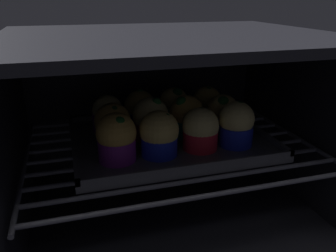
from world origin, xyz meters
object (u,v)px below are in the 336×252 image
Objects in this scene: muffin_row2_col1 at (140,110)px; muffin_row0_col1 at (159,135)px; muffin_row2_col3 at (207,104)px; muffin_row1_col3 at (223,114)px; muffin_row1_col0 at (113,125)px; muffin_row2_col2 at (174,106)px; muffin_row0_col2 at (200,130)px; muffin_row0_col3 at (236,124)px; muffin_row1_col2 at (186,116)px; baking_tray at (168,139)px; muffin_row1_col1 at (151,120)px; muffin_row0_col0 at (117,138)px; muffin_row2_col0 at (108,114)px.

muffin_row0_col1 is at bearing -89.64° from muffin_row2_col1.
muffin_row1_col3 is at bearing -87.93° from muffin_row2_col3.
muffin_row1_col0 is at bearing 179.14° from muffin_row1_col3.
muffin_row0_col1 is at bearing -116.28° from muffin_row2_col2.
muffin_row2_col2 is (-0.58, 14.31, 0.18)cm from muffin_row0_col2.
muffin_row0_col2 is 7.04cm from muffin_row0_col3.
muffin_row1_col2 is (7.73, 7.73, 0.06)cm from muffin_row0_col1.
baking_tray is 5.73cm from muffin_row1_col1.
muffin_row1_col2 is at bearing -86.60° from muffin_row2_col2.
muffin_row0_col3 is at bearing -26.36° from muffin_row1_col1.
muffin_row1_col3 is (11.52, -0.38, 4.27)cm from baking_tray.
muffin_row0_col3 is (11.09, -7.28, 4.62)cm from baking_tray.
muffin_row2_col3 is (0.15, 14.62, -0.48)cm from muffin_row0_col3.
muffin_row0_col0 reaches higher than muffin_row0_col2.
muffin_row2_col2 is (14.77, 14.90, -0.27)cm from muffin_row0_col0.
muffin_row2_col2 is at bearing -4.15° from muffin_row2_col1.
muffin_row2_col3 reaches higher than baking_tray.
muffin_row0_col3 is 1.05× the size of muffin_row2_col1.
muffin_row1_col1 is at bearing 44.30° from muffin_row0_col0.
muffin_row1_col2 is at bearing 27.21° from muffin_row0_col0.
muffin_row2_col2 is at bearing 64.34° from baking_tray.
muffin_row0_col3 is (14.91, 0.28, 0.27)cm from muffin_row0_col1.
muffin_row2_col1 is (-3.93, 7.79, 4.16)cm from baking_tray.
muffin_row2_col3 is at bearing 92.07° from muffin_row1_col3.
baking_tray is at bearing 34.09° from muffin_row0_col0.
muffin_row0_col0 is 27.05cm from muffin_row2_col3.
muffin_row2_col1 reaches higher than baking_tray.
muffin_row0_col0 is 1.03× the size of muffin_row1_col2.
muffin_row0_col2 is 14.32cm from muffin_row2_col2.
muffin_row0_col2 is at bearing 2.20° from muffin_row0_col0.
muffin_row1_col2 is at bearing 44.98° from muffin_row0_col1.
muffin_row2_col2 is at bearing 117.61° from muffin_row0_col3.
muffin_row1_col0 is (-21.92, 7.24, -0.45)cm from muffin_row0_col3.
muffin_row2_col2 reaches higher than baking_tray.
muffin_row1_col0 is (-10.84, -0.04, 4.17)cm from baking_tray.
muffin_row0_col0 is at bearing -179.35° from muffin_row0_col1.
muffin_row2_col1 is at bearing 178.29° from muffin_row2_col3.
muffin_row0_col1 and muffin_row2_col1 have the same top height.
baking_tray is 4.41× the size of muffin_row0_col0.
muffin_row2_col1 reaches higher than muffin_row1_col3.
muffin_row2_col2 is at bearing 45.24° from muffin_row0_col0.
muffin_row1_col1 reaches higher than muffin_row1_col0.
muffin_row2_col3 is (7.75, 0.08, -0.23)cm from muffin_row2_col2.
muffin_row1_col2 is 16.47cm from muffin_row2_col0.
muffin_row0_col2 is 0.99× the size of muffin_row1_col0.
muffin_row2_col0 is at bearing 179.98° from muffin_row2_col3.
muffin_row2_col3 is (7.33, 7.17, -0.27)cm from muffin_row1_col2.
muffin_row1_col0 is at bearing -179.17° from muffin_row1_col2.
muffin_row2_col1 is (6.91, 7.83, -0.02)cm from muffin_row1_col0.
muffin_row0_col3 is at bearing -46.06° from muffin_row1_col2.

